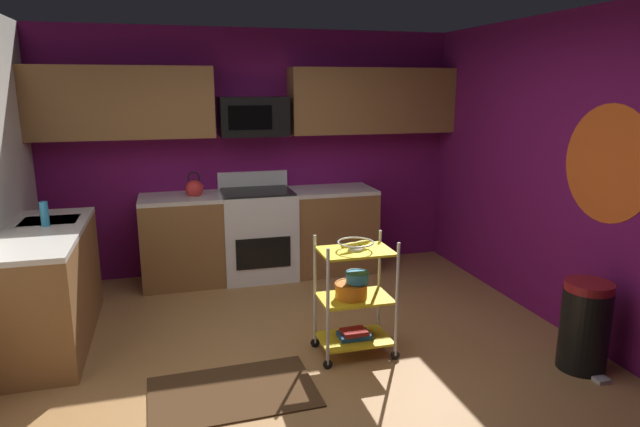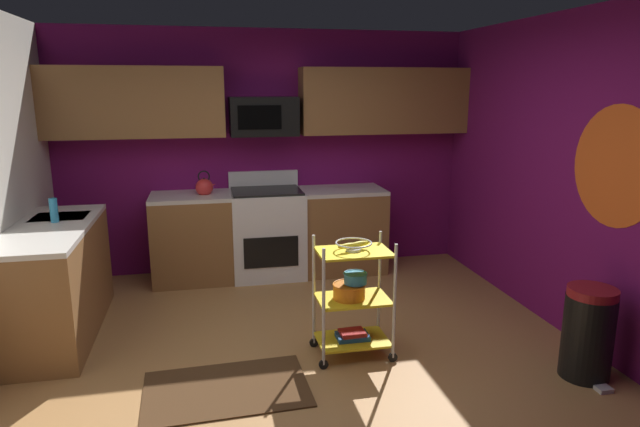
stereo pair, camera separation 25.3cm
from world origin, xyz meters
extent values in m
cube|color=#A87542|center=(0.00, 0.00, -0.02)|extent=(4.40, 4.80, 0.04)
cube|color=#6B1156|center=(0.00, 2.43, 1.30)|extent=(4.52, 0.06, 2.60)
cube|color=#6B1156|center=(2.23, 0.00, 1.30)|extent=(0.06, 4.80, 2.60)
cylinder|color=#E5591E|center=(2.20, -0.23, 1.45)|extent=(0.00, 0.88, 0.88)
cube|color=brown|center=(0.00, 2.10, 0.44)|extent=(2.47, 0.60, 0.88)
cube|color=silver|center=(0.00, 2.10, 0.90)|extent=(2.47, 0.60, 0.04)
cube|color=brown|center=(-1.90, 1.00, 0.44)|extent=(0.60, 1.60, 0.88)
cube|color=silver|center=(-1.90, 1.00, 0.90)|extent=(0.60, 1.60, 0.04)
cube|color=#B7BABC|center=(-1.90, 1.35, 0.84)|extent=(0.44, 0.36, 0.16)
cube|color=white|center=(-0.04, 2.10, 0.46)|extent=(0.76, 0.64, 0.92)
cube|color=black|center=(-0.04, 1.78, 0.35)|extent=(0.56, 0.01, 0.32)
cube|color=white|center=(-0.04, 2.39, 1.01)|extent=(0.76, 0.06, 0.18)
cube|color=black|center=(-0.04, 2.10, 0.93)|extent=(0.72, 0.60, 0.02)
cube|color=brown|center=(-1.32, 2.23, 1.85)|extent=(1.76, 0.33, 0.70)
cube|color=brown|center=(1.28, 2.23, 1.85)|extent=(1.84, 0.33, 0.70)
cube|color=black|center=(-0.04, 2.21, 1.70)|extent=(0.70, 0.38, 0.40)
cube|color=black|center=(-0.10, 2.02, 1.70)|extent=(0.44, 0.01, 0.24)
cylinder|color=silver|center=(0.11, -0.04, 0.47)|extent=(0.02, 0.02, 0.88)
cylinder|color=black|center=(0.11, -0.04, 0.04)|extent=(0.07, 0.02, 0.07)
cylinder|color=silver|center=(0.64, -0.04, 0.47)|extent=(0.02, 0.02, 0.88)
cylinder|color=black|center=(0.64, -0.04, 0.04)|extent=(0.07, 0.02, 0.07)
cylinder|color=silver|center=(0.11, 0.32, 0.47)|extent=(0.02, 0.02, 0.88)
cylinder|color=black|center=(0.11, 0.32, 0.04)|extent=(0.07, 0.02, 0.07)
cylinder|color=silver|center=(0.64, 0.32, 0.47)|extent=(0.02, 0.02, 0.88)
cylinder|color=black|center=(0.64, 0.32, 0.04)|extent=(0.07, 0.02, 0.07)
cube|color=yellow|center=(0.38, 0.14, 0.12)|extent=(0.53, 0.36, 0.02)
cube|color=yellow|center=(0.38, 0.14, 0.45)|extent=(0.53, 0.36, 0.02)
cube|color=yellow|center=(0.38, 0.14, 0.82)|extent=(0.53, 0.36, 0.02)
torus|color=silver|center=(0.38, 0.14, 0.89)|extent=(0.27, 0.27, 0.01)
cylinder|color=silver|center=(0.38, 0.14, 0.84)|extent=(0.12, 0.12, 0.02)
ellipsoid|color=yellow|center=(0.43, 0.15, 0.87)|extent=(0.17, 0.09, 0.04)
ellipsoid|color=yellow|center=(0.33, 0.12, 0.87)|extent=(0.17, 0.09, 0.04)
cylinder|color=orange|center=(0.35, 0.14, 0.51)|extent=(0.24, 0.24, 0.11)
torus|color=orange|center=(0.35, 0.14, 0.57)|extent=(0.25, 0.25, 0.01)
cylinder|color=#338CBF|center=(0.39, 0.14, 0.61)|extent=(0.17, 0.17, 0.08)
torus|color=#338CBF|center=(0.39, 0.14, 0.65)|extent=(0.18, 0.18, 0.01)
cube|color=#1E4C8C|center=(0.38, 0.14, 0.15)|extent=(0.25, 0.17, 0.04)
cube|color=#B22626|center=(0.38, 0.14, 0.18)|extent=(0.20, 0.17, 0.02)
sphere|color=red|center=(-0.68, 2.10, 0.99)|extent=(0.18, 0.18, 0.18)
sphere|color=black|center=(-0.68, 2.10, 1.08)|extent=(0.03, 0.03, 0.03)
cone|color=red|center=(-0.60, 2.10, 1.01)|extent=(0.09, 0.04, 0.06)
torus|color=black|center=(-0.68, 2.10, 1.10)|extent=(0.12, 0.01, 0.12)
cylinder|color=#2D8CBF|center=(-1.89, 1.13, 1.02)|extent=(0.06, 0.06, 0.20)
cylinder|color=black|center=(1.90, -0.51, 0.30)|extent=(0.34, 0.34, 0.60)
cylinder|color=maroon|center=(1.90, -0.51, 0.63)|extent=(0.33, 0.33, 0.06)
cube|color=#B2B2B7|center=(1.90, -0.72, 0.01)|extent=(0.10, 0.08, 0.03)
cube|color=#472D19|center=(-0.59, -0.18, 0.01)|extent=(1.12, 0.74, 0.01)
camera|label=1|loc=(-0.91, -3.54, 2.01)|focal=30.88mm
camera|label=2|loc=(-0.66, -3.60, 2.01)|focal=30.88mm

